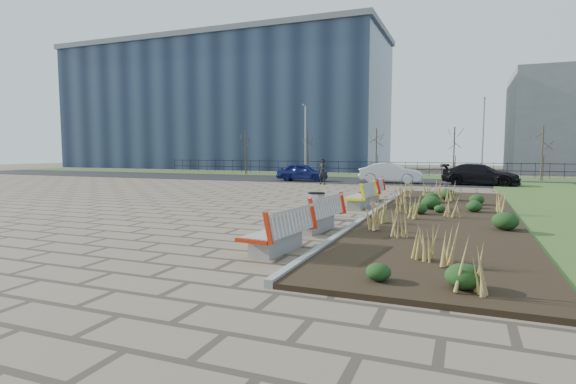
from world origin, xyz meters
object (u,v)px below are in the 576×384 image
at_px(bench_d, 372,190).
at_px(car_blue, 302,172).
at_px(litter_bin, 316,206).
at_px(lamp_east, 483,139).
at_px(lamp_west, 305,141).
at_px(bench_b, 315,213).
at_px(bench_c, 359,195).
at_px(car_black, 480,174).
at_px(car_silver, 391,173).
at_px(pedestrian, 323,171).
at_px(bench_a, 276,230).

height_order(bench_d, car_blue, car_blue).
height_order(litter_bin, lamp_east, lamp_east).
relative_size(bench_d, lamp_west, 0.35).
distance_m(bench_b, bench_d, 8.12).
bearing_deg(lamp_west, bench_c, -64.87).
bearing_deg(car_black, lamp_east, 5.32).
xyz_separation_m(car_black, lamp_west, (-13.76, 5.44, 2.34)).
bearing_deg(lamp_east, car_silver, -136.89).
height_order(bench_d, pedestrian, pedestrian).
distance_m(bench_c, lamp_west, 21.35).
xyz_separation_m(bench_a, lamp_west, (-9.00, 27.49, 2.54)).
height_order(bench_a, bench_b, same).
xyz_separation_m(car_black, lamp_east, (0.24, 5.44, 2.34)).
height_order(bench_a, lamp_east, lamp_east).
xyz_separation_m(bench_a, bench_d, (0.00, 10.88, 0.00)).
height_order(bench_b, lamp_west, lamp_west).
bearing_deg(bench_c, bench_d, 92.45).
distance_m(bench_c, litter_bin, 3.41).
height_order(bench_c, bench_d, same).
bearing_deg(pedestrian, bench_b, -58.18).
bearing_deg(litter_bin, lamp_west, 110.27).
bearing_deg(pedestrian, litter_bin, -58.27).
height_order(pedestrian, car_silver, pedestrian).
relative_size(bench_b, bench_c, 1.00).
bearing_deg(litter_bin, bench_a, -82.23).
relative_size(bench_b, car_blue, 0.56).
xyz_separation_m(bench_c, car_silver, (-0.87, 13.69, 0.21)).
distance_m(bench_c, lamp_east, 19.99).
relative_size(bench_c, lamp_east, 0.35).
bearing_deg(bench_d, bench_b, -93.80).
distance_m(bench_b, bench_c, 5.54).
distance_m(bench_d, car_black, 12.15).
distance_m(bench_a, lamp_east, 28.05).
xyz_separation_m(bench_a, pedestrian, (-4.84, 19.13, 0.37)).
bearing_deg(lamp_east, car_blue, -153.97).
height_order(bench_c, car_silver, car_silver).
bearing_deg(bench_c, lamp_west, 117.58).
height_order(car_blue, car_black, car_black).
relative_size(bench_d, litter_bin, 2.47).
bearing_deg(car_blue, lamp_east, -69.10).
xyz_separation_m(bench_a, bench_c, (0.00, 8.30, 0.00)).
bearing_deg(bench_a, lamp_west, 115.39).
bearing_deg(lamp_west, litter_bin, -69.73).
height_order(bench_b, bench_d, same).
relative_size(bench_a, lamp_east, 0.35).
relative_size(bench_d, pedestrian, 1.20).
distance_m(bench_d, litter_bin, 5.96).
bearing_deg(lamp_east, bench_a, -100.31).
height_order(bench_b, car_silver, car_silver).
relative_size(car_blue, car_silver, 0.90).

